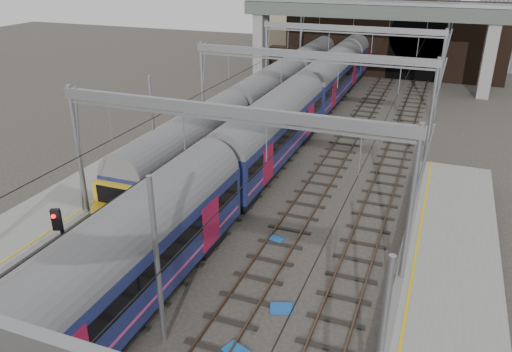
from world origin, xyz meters
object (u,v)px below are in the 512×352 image
at_px(train_main, 306,100).
at_px(signal_near_centre, 139,250).
at_px(train_second, 269,93).
at_px(signal_near_left, 64,248).

height_order(train_main, signal_near_centre, train_main).
relative_size(train_main, train_second, 1.52).
distance_m(train_second, signal_near_left, 28.50).
distance_m(signal_near_left, signal_near_centre, 2.97).
relative_size(train_second, signal_near_centre, 9.70).
bearing_deg(train_main, signal_near_left, -95.17).
height_order(signal_near_left, signal_near_centre, signal_near_left).
distance_m(train_main, signal_near_centre, 25.47).
bearing_deg(train_second, signal_near_left, -86.79).
distance_m(train_second, signal_near_centre, 27.71).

